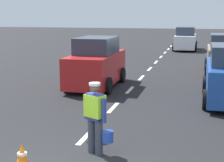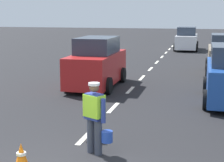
{
  "view_description": "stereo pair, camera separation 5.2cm",
  "coord_description": "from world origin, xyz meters",
  "px_view_note": "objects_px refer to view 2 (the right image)",
  "views": [
    {
      "loc": [
        2.85,
        -6.09,
        3.22
      ],
      "look_at": [
        0.17,
        4.86,
        1.1
      ],
      "focal_mm": 58.7,
      "sensor_mm": 36.0,
      "label": 1
    },
    {
      "loc": [
        2.9,
        -6.08,
        3.22
      ],
      "look_at": [
        0.17,
        4.86,
        1.1
      ],
      "focal_mm": 58.7,
      "sensor_mm": 36.0,
      "label": 2
    }
  ],
  "objects_px": {
    "traffic_cone_near": "(95,130)",
    "traffic_cone_far": "(21,156)",
    "car_outgoing_far": "(187,39)",
    "car_oncoming_lead": "(97,64)",
    "road_worker": "(95,115)"
  },
  "relations": [
    {
      "from": "traffic_cone_far",
      "to": "car_outgoing_far",
      "type": "xyz_separation_m",
      "value": [
        2.17,
        25.82,
        0.66
      ]
    },
    {
      "from": "road_worker",
      "to": "car_outgoing_far",
      "type": "height_order",
      "value": "car_outgoing_far"
    },
    {
      "from": "traffic_cone_near",
      "to": "car_oncoming_lead",
      "type": "xyz_separation_m",
      "value": [
        -1.91,
        6.7,
        0.7
      ]
    },
    {
      "from": "road_worker",
      "to": "traffic_cone_near",
      "type": "bearing_deg",
      "value": 107.22
    },
    {
      "from": "traffic_cone_near",
      "to": "traffic_cone_far",
      "type": "distance_m",
      "value": 2.2
    },
    {
      "from": "traffic_cone_far",
      "to": "car_outgoing_far",
      "type": "relative_size",
      "value": 0.13
    },
    {
      "from": "road_worker",
      "to": "traffic_cone_near",
      "type": "height_order",
      "value": "road_worker"
    },
    {
      "from": "traffic_cone_near",
      "to": "traffic_cone_far",
      "type": "height_order",
      "value": "traffic_cone_near"
    },
    {
      "from": "road_worker",
      "to": "traffic_cone_far",
      "type": "bearing_deg",
      "value": -138.01
    },
    {
      "from": "car_outgoing_far",
      "to": "traffic_cone_far",
      "type": "bearing_deg",
      "value": -94.8
    },
    {
      "from": "traffic_cone_near",
      "to": "traffic_cone_far",
      "type": "bearing_deg",
      "value": -117.96
    },
    {
      "from": "car_oncoming_lead",
      "to": "traffic_cone_far",
      "type": "bearing_deg",
      "value": -84.15
    },
    {
      "from": "car_outgoing_far",
      "to": "car_oncoming_lead",
      "type": "relative_size",
      "value": 1.02
    },
    {
      "from": "road_worker",
      "to": "car_oncoming_lead",
      "type": "height_order",
      "value": "car_oncoming_lead"
    },
    {
      "from": "traffic_cone_far",
      "to": "car_oncoming_lead",
      "type": "bearing_deg",
      "value": 95.85
    }
  ]
}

